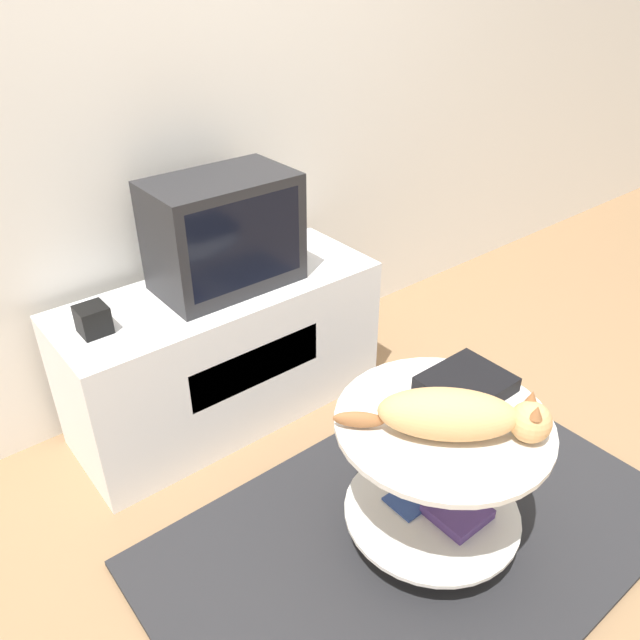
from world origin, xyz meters
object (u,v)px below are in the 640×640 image
(tv, at_px, (224,233))
(speaker, at_px, (93,320))
(cat, at_px, (458,415))
(dvd_box, at_px, (466,384))

(tv, distance_m, speaker, 0.55)
(speaker, xyz_separation_m, cat, (0.61, -1.04, -0.05))
(dvd_box, distance_m, cat, 0.21)
(speaker, bearing_deg, tv, 2.03)
(tv, distance_m, cat, 1.08)
(tv, bearing_deg, speaker, -177.97)
(tv, height_order, speaker, tv)
(speaker, height_order, cat, speaker)
(dvd_box, bearing_deg, tv, 105.19)
(speaker, relative_size, cat, 0.21)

